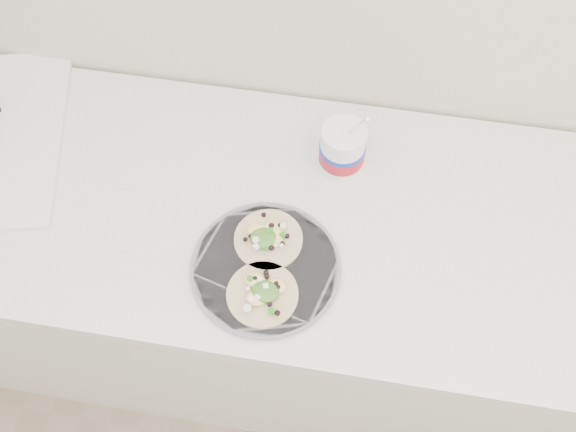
# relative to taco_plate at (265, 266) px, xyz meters

# --- Properties ---
(counter) EXTENTS (2.44, 0.66, 0.90)m
(counter) POSITION_rel_taco_plate_xyz_m (0.08, 0.16, -0.47)
(counter) COLOR silver
(counter) RESTS_ON ground
(taco_plate) EXTENTS (0.31, 0.31, 0.04)m
(taco_plate) POSITION_rel_taco_plate_xyz_m (0.00, 0.00, 0.00)
(taco_plate) COLOR slate
(taco_plate) RESTS_ON counter
(tub) EXTENTS (0.10, 0.10, 0.23)m
(tub) POSITION_rel_taco_plate_xyz_m (0.12, 0.29, 0.05)
(tub) COLOR white
(tub) RESTS_ON counter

